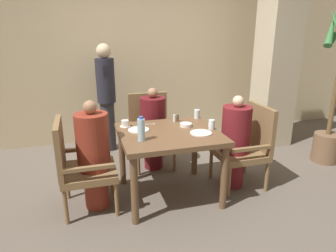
{
  "coord_description": "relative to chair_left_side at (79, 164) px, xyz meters",
  "views": [
    {
      "loc": [
        -0.83,
        -2.79,
        1.75
      ],
      "look_at": [
        0.0,
        0.05,
        0.78
      ],
      "focal_mm": 32.0,
      "sensor_mm": 36.0,
      "label": 1
    }
  ],
  "objects": [
    {
      "name": "standing_host",
      "position": [
        0.43,
        1.52,
        0.35
      ],
      "size": [
        0.26,
        0.3,
        1.56
      ],
      "color": "#2D2D33",
      "rests_on": "ground_plane"
    },
    {
      "name": "ground_plane",
      "position": [
        0.92,
        0.0,
        -0.49
      ],
      "size": [
        16.0,
        16.0,
        0.0
      ],
      "primitive_type": "plane",
      "color": "#60564C"
    },
    {
      "name": "glass_tall_near",
      "position": [
        1.37,
        -0.04,
        0.29
      ],
      "size": [
        0.07,
        0.07,
        0.1
      ],
      "color": "silver",
      "rests_on": "dining_table"
    },
    {
      "name": "fork_beside_plate",
      "position": [
        0.78,
        0.31,
        0.24
      ],
      "size": [
        0.17,
        0.03,
        0.0
      ],
      "color": "silver",
      "rests_on": "dining_table"
    },
    {
      "name": "salt_shaker",
      "position": [
        1.08,
        0.33,
        0.28
      ],
      "size": [
        0.03,
        0.03,
        0.08
      ],
      "color": "white",
      "rests_on": "dining_table"
    },
    {
      "name": "water_bottle",
      "position": [
        0.6,
        -0.16,
        0.35
      ],
      "size": [
        0.07,
        0.07,
        0.24
      ],
      "color": "#A3C6DB",
      "rests_on": "dining_table"
    },
    {
      "name": "chair_left_side",
      "position": [
        0.0,
        0.0,
        0.0
      ],
      "size": [
        0.53,
        0.53,
        0.94
      ],
      "color": "brown",
      "rests_on": "ground_plane"
    },
    {
      "name": "diner_in_far_chair",
      "position": [
        0.92,
        0.72,
        0.05
      ],
      "size": [
        0.32,
        0.32,
        1.06
      ],
      "color": "#5B1419",
      "rests_on": "ground_plane"
    },
    {
      "name": "plate_main_right",
      "position": [
        0.63,
        0.14,
        0.25
      ],
      "size": [
        0.22,
        0.22,
        0.01
      ],
      "color": "white",
      "rests_on": "dining_table"
    },
    {
      "name": "chair_far_side",
      "position": [
        0.92,
        0.87,
        0.0
      ],
      "size": [
        0.53,
        0.53,
        0.94
      ],
      "color": "brown",
      "rests_on": "ground_plane"
    },
    {
      "name": "bowl_small",
      "position": [
        1.15,
        0.12,
        0.26
      ],
      "size": [
        0.13,
        0.13,
        0.04
      ],
      "color": "white",
      "rests_on": "dining_table"
    },
    {
      "name": "diner_in_right_chair",
      "position": [
        1.69,
        0.0,
        0.06
      ],
      "size": [
        0.32,
        0.32,
        1.07
      ],
      "color": "maroon",
      "rests_on": "ground_plane"
    },
    {
      "name": "diner_in_left_chair",
      "position": [
        0.15,
        0.0,
        0.08
      ],
      "size": [
        0.32,
        0.32,
        1.12
      ],
      "color": "maroon",
      "rests_on": "ground_plane"
    },
    {
      "name": "pillar_stone",
      "position": [
        2.92,
        1.12,
        0.86
      ],
      "size": [
        0.5,
        0.5,
        2.7
      ],
      "color": "#BCAD8E",
      "rests_on": "ground_plane"
    },
    {
      "name": "teacup_with_saucer",
      "position": [
        0.51,
        0.3,
        0.27
      ],
      "size": [
        0.11,
        0.11,
        0.07
      ],
      "color": "white",
      "rests_on": "dining_table"
    },
    {
      "name": "plate_main_left",
      "position": [
        1.22,
        -0.14,
        0.25
      ],
      "size": [
        0.22,
        0.22,
        0.01
      ],
      "color": "white",
      "rests_on": "dining_table"
    },
    {
      "name": "wall_back",
      "position": [
        0.92,
        1.97,
        0.91
      ],
      "size": [
        8.0,
        0.06,
        2.8
      ],
      "color": "#C6B289",
      "rests_on": "ground_plane"
    },
    {
      "name": "potted_palm",
      "position": [
        3.24,
        0.24,
        0.34
      ],
      "size": [
        0.63,
        0.64,
        2.02
      ],
      "color": "brown",
      "rests_on": "ground_plane"
    },
    {
      "name": "chair_right_side",
      "position": [
        1.84,
        0.0,
        0.0
      ],
      "size": [
        0.53,
        0.53,
        0.94
      ],
      "color": "brown",
      "rests_on": "ground_plane"
    },
    {
      "name": "dining_table",
      "position": [
        0.92,
        0.0,
        0.13
      ],
      "size": [
        1.02,
        0.92,
        0.73
      ],
      "color": "brown",
      "rests_on": "ground_plane"
    },
    {
      "name": "pepper_shaker",
      "position": [
        1.12,
        0.33,
        0.28
      ],
      "size": [
        0.03,
        0.03,
        0.08
      ],
      "color": "#4C3D2D",
      "rests_on": "dining_table"
    },
    {
      "name": "glass_tall_mid",
      "position": [
        1.38,
        0.38,
        0.29
      ],
      "size": [
        0.07,
        0.07,
        0.1
      ],
      "color": "silver",
      "rests_on": "dining_table"
    }
  ]
}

